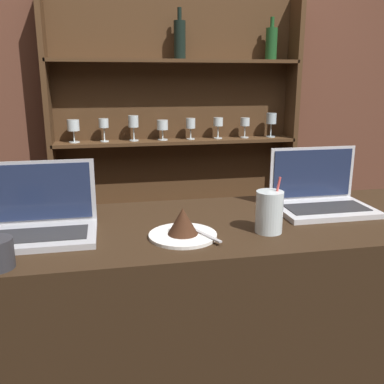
% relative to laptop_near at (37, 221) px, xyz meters
% --- Properties ---
extents(bar_counter, '(1.67, 0.58, 0.95)m').
position_rel_laptop_near_xyz_m(bar_counter, '(0.59, 0.01, -0.52)').
color(bar_counter, black).
rests_on(bar_counter, ground_plane).
extents(back_wall, '(7.00, 0.06, 2.70)m').
position_rel_laptop_near_xyz_m(back_wall, '(0.59, 1.41, 0.35)').
color(back_wall, brown).
rests_on(back_wall, ground_plane).
extents(back_shelf, '(1.50, 0.18, 1.88)m').
position_rel_laptop_near_xyz_m(back_shelf, '(0.64, 1.34, -0.02)').
color(back_shelf, '#472D19').
rests_on(back_shelf, ground_plane).
extents(laptop_near, '(0.34, 0.22, 0.22)m').
position_rel_laptop_near_xyz_m(laptop_near, '(0.00, 0.00, 0.00)').
color(laptop_near, '#ADADB2').
rests_on(laptop_near, bar_counter).
extents(laptop_far, '(0.33, 0.23, 0.21)m').
position_rel_laptop_near_xyz_m(laptop_far, '(0.96, 0.08, -0.00)').
color(laptop_far, silver).
rests_on(laptop_far, bar_counter).
extents(cake_plate, '(0.20, 0.20, 0.09)m').
position_rel_laptop_near_xyz_m(cake_plate, '(0.43, -0.10, -0.01)').
color(cake_plate, white).
rests_on(cake_plate, bar_counter).
extents(water_glass, '(0.08, 0.08, 0.17)m').
position_rel_laptop_near_xyz_m(water_glass, '(0.69, -0.11, 0.02)').
color(water_glass, silver).
rests_on(water_glass, bar_counter).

